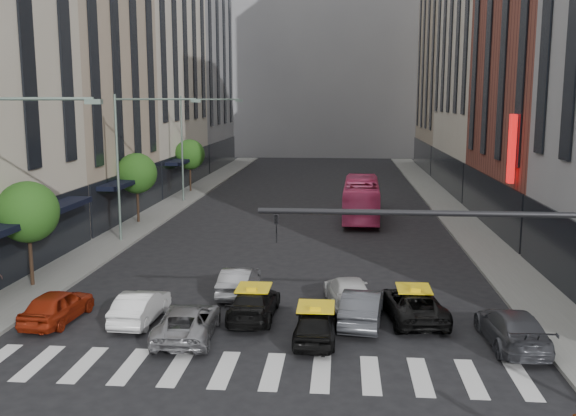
% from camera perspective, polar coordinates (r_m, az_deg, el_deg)
% --- Properties ---
extents(ground, '(160.00, 160.00, 0.00)m').
position_cam_1_polar(ground, '(20.47, -3.59, -15.93)').
color(ground, black).
rests_on(ground, ground).
extents(sidewalk_left, '(3.00, 96.00, 0.15)m').
position_cam_1_polar(sidewalk_left, '(51.09, -11.44, -0.45)').
color(sidewalk_left, slate).
rests_on(sidewalk_left, ground).
extents(sidewalk_right, '(3.00, 96.00, 0.15)m').
position_cam_1_polar(sidewalk_right, '(49.81, 14.87, -0.83)').
color(sidewalk_right, slate).
rests_on(sidewalk_right, ground).
extents(building_left_b, '(8.00, 16.00, 24.00)m').
position_cam_1_polar(building_left_b, '(50.42, -18.72, 12.72)').
color(building_left_b, tan).
rests_on(building_left_b, ground).
extents(building_left_c, '(8.00, 20.00, 36.00)m').
position_cam_1_polar(building_left_c, '(67.87, -12.70, 17.15)').
color(building_left_c, beige).
rests_on(building_left_c, ground).
extents(building_left_d, '(8.00, 18.00, 30.00)m').
position_cam_1_polar(building_left_d, '(85.81, -8.71, 13.62)').
color(building_left_d, gray).
rests_on(building_left_d, ground).
extents(building_right_b, '(8.00, 18.00, 26.00)m').
position_cam_1_polar(building_right_b, '(47.62, 22.92, 13.90)').
color(building_right_b, brown).
rests_on(building_right_b, ground).
extents(building_right_d, '(8.00, 18.00, 28.00)m').
position_cam_1_polar(building_right_d, '(84.62, 14.92, 12.79)').
color(building_right_d, tan).
rests_on(building_right_d, ground).
extents(building_far, '(30.00, 10.00, 36.00)m').
position_cam_1_polar(building_far, '(103.71, 3.43, 14.66)').
color(building_far, gray).
rests_on(building_far, ground).
extents(tree_near, '(2.88, 2.88, 4.95)m').
position_cam_1_polar(tree_near, '(32.23, -22.13, -0.34)').
color(tree_near, black).
rests_on(tree_near, sidewalk_left).
extents(tree_mid, '(2.88, 2.88, 4.95)m').
position_cam_1_polar(tree_mid, '(46.89, -13.30, 3.02)').
color(tree_mid, black).
rests_on(tree_mid, sidewalk_left).
extents(tree_far, '(2.88, 2.88, 4.95)m').
position_cam_1_polar(tree_far, '(62.22, -8.73, 4.72)').
color(tree_far, black).
rests_on(tree_far, sidewalk_left).
extents(streetlamp_mid, '(5.38, 0.25, 9.00)m').
position_cam_1_polar(streetlamp_mid, '(40.47, -13.69, 5.20)').
color(streetlamp_mid, gray).
rests_on(streetlamp_mid, sidewalk_left).
extents(streetlamp_far, '(5.38, 0.25, 9.00)m').
position_cam_1_polar(streetlamp_far, '(55.84, -8.47, 6.50)').
color(streetlamp_far, gray).
rests_on(streetlamp_far, sidewalk_left).
extents(traffic_signal, '(10.10, 0.20, 6.00)m').
position_cam_1_polar(traffic_signal, '(18.46, 20.17, -4.61)').
color(traffic_signal, black).
rests_on(traffic_signal, ground).
extents(liberty_sign, '(0.30, 0.70, 4.00)m').
position_cam_1_polar(liberty_sign, '(39.60, 19.28, 4.98)').
color(liberty_sign, red).
rests_on(liberty_sign, ground).
extents(car_red, '(1.88, 4.05, 1.34)m').
position_cam_1_polar(car_red, '(27.55, -19.83, -8.18)').
color(car_red, maroon).
rests_on(car_red, ground).
extents(car_white_front, '(1.49, 3.92, 1.28)m').
position_cam_1_polar(car_white_front, '(26.66, -12.98, -8.52)').
color(car_white_front, white).
rests_on(car_white_front, ground).
extents(car_silver, '(2.28, 4.57, 1.24)m').
position_cam_1_polar(car_silver, '(24.62, -8.93, -9.96)').
color(car_silver, gray).
rests_on(car_silver, ground).
extents(taxi_left, '(1.89, 4.44, 1.28)m').
position_cam_1_polar(taxi_left, '(26.41, -3.06, -8.45)').
color(taxi_left, black).
rests_on(taxi_left, ground).
extents(taxi_center, '(1.65, 3.88, 1.31)m').
position_cam_1_polar(taxi_center, '(24.02, 2.49, -10.28)').
color(taxi_center, black).
rests_on(taxi_center, ground).
extents(car_grey_mid, '(2.00, 4.42, 1.41)m').
position_cam_1_polar(car_grey_mid, '(25.93, 6.63, -8.70)').
color(car_grey_mid, '#3E4045').
rests_on(car_grey_mid, ground).
extents(taxi_right, '(2.66, 4.87, 1.29)m').
position_cam_1_polar(taxi_right, '(26.69, 11.07, -8.41)').
color(taxi_right, black).
rests_on(taxi_right, ground).
extents(car_grey_curb, '(2.08, 4.71, 1.34)m').
position_cam_1_polar(car_grey_curb, '(24.92, 19.31, -10.04)').
color(car_grey_curb, '#3D3E44').
rests_on(car_grey_curb, ground).
extents(car_row2_left, '(1.53, 4.01, 1.31)m').
position_cam_1_polar(car_row2_left, '(29.52, -4.37, -6.48)').
color(car_row2_left, gray).
rests_on(car_row2_left, ground).
extents(car_row2_right, '(2.40, 4.66, 1.29)m').
position_cam_1_polar(car_row2_right, '(27.97, 5.39, -7.42)').
color(car_row2_right, silver).
rests_on(car_row2_right, ground).
extents(bus, '(2.85, 10.88, 3.01)m').
position_cam_1_polar(bus, '(48.25, 6.54, 0.82)').
color(bus, '#EB4581').
rests_on(bus, ground).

